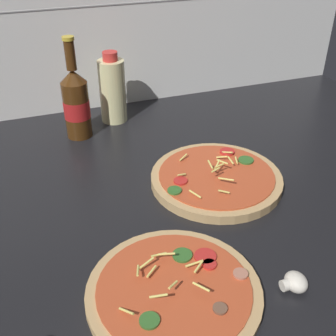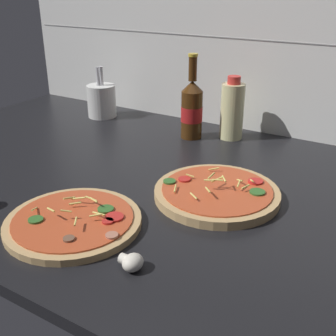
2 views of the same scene
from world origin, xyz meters
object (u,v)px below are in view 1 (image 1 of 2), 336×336
(beer_bottle, at_px, (76,103))
(oil_bottle, at_px, (113,90))
(pizza_near, at_px, (174,291))
(pizza_far, at_px, (216,178))
(mushroom_left, at_px, (295,282))

(beer_bottle, bearing_deg, oil_bottle, 28.89)
(pizza_near, relative_size, oil_bottle, 1.42)
(pizza_far, bearing_deg, oil_bottle, 109.14)
(pizza_far, height_order, mushroom_left, pizza_far)
(beer_bottle, xyz_separation_m, mushroom_left, (0.22, -0.61, -0.08))
(pizza_near, height_order, oil_bottle, oil_bottle)
(oil_bottle, bearing_deg, pizza_far, -70.86)
(oil_bottle, bearing_deg, mushroom_left, -80.18)
(pizza_near, xyz_separation_m, mushroom_left, (0.18, -0.05, 0.01))
(pizza_far, distance_m, oil_bottle, 0.39)
(pizza_near, bearing_deg, beer_bottle, 94.43)
(beer_bottle, height_order, mushroom_left, beer_bottle)
(pizza_near, relative_size, beer_bottle, 1.07)
(pizza_far, bearing_deg, beer_bottle, 126.71)
(pizza_near, distance_m, oil_bottle, 0.62)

